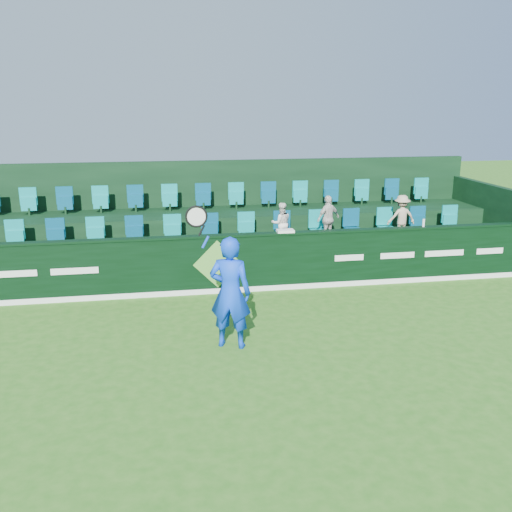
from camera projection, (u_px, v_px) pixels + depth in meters
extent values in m
plane|color=#276618|center=(244.00, 370.00, 9.32)|extent=(60.00, 60.00, 0.00)
cube|color=black|center=(217.00, 265.00, 12.94)|extent=(16.00, 0.20, 1.30)
cube|color=black|center=(216.00, 236.00, 12.77)|extent=(16.00, 0.24, 0.05)
cube|color=white|center=(218.00, 291.00, 13.00)|extent=(16.00, 0.02, 0.12)
cube|color=#599C38|center=(217.00, 264.00, 12.82)|extent=(1.10, 0.02, 1.10)
cube|color=white|center=(16.00, 274.00, 12.11)|extent=(0.85, 0.01, 0.14)
cube|color=white|center=(75.00, 271.00, 12.31)|extent=(1.00, 0.01, 0.14)
cube|color=white|center=(349.00, 258.00, 13.34)|extent=(0.70, 0.01, 0.14)
cube|color=white|center=(397.00, 255.00, 13.54)|extent=(0.85, 0.01, 0.14)
cube|color=white|center=(444.00, 253.00, 13.74)|extent=(1.00, 0.01, 0.14)
cube|color=white|center=(490.00, 251.00, 13.94)|extent=(0.70, 0.01, 0.14)
cube|color=black|center=(212.00, 262.00, 14.06)|extent=(16.00, 2.00, 0.80)
cube|color=black|center=(205.00, 235.00, 15.79)|extent=(16.00, 1.80, 1.30)
cube|color=black|center=(202.00, 206.00, 16.57)|extent=(16.00, 0.20, 2.60)
cube|color=black|center=(488.00, 220.00, 16.07)|extent=(0.20, 4.00, 2.00)
cube|color=#0B8C8A|center=(210.00, 231.00, 14.25)|extent=(13.50, 0.50, 0.60)
cube|color=#0B8C8A|center=(204.00, 199.00, 15.83)|extent=(13.50, 0.50, 0.60)
imported|color=blue|center=(230.00, 293.00, 9.98)|extent=(0.86, 0.72, 2.02)
cylinder|color=#143FBF|center=(205.00, 242.00, 9.56)|extent=(0.14, 0.04, 0.22)
cylinder|color=black|center=(202.00, 231.00, 9.50)|extent=(0.12, 0.03, 0.19)
torus|color=black|center=(196.00, 217.00, 9.42)|extent=(0.51, 0.04, 0.51)
cylinder|color=silver|center=(196.00, 217.00, 9.42)|extent=(0.42, 0.01, 0.42)
imported|color=white|center=(281.00, 223.00, 14.12)|extent=(0.50, 0.39, 1.03)
imported|color=beige|center=(328.00, 219.00, 14.30)|extent=(0.75, 0.55, 1.18)
imported|color=tan|center=(401.00, 217.00, 14.63)|extent=(0.74, 0.43, 1.13)
cube|color=white|center=(285.00, 231.00, 13.02)|extent=(0.39, 0.25, 0.06)
cylinder|color=silver|center=(424.00, 223.00, 13.56)|extent=(0.06, 0.06, 0.19)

